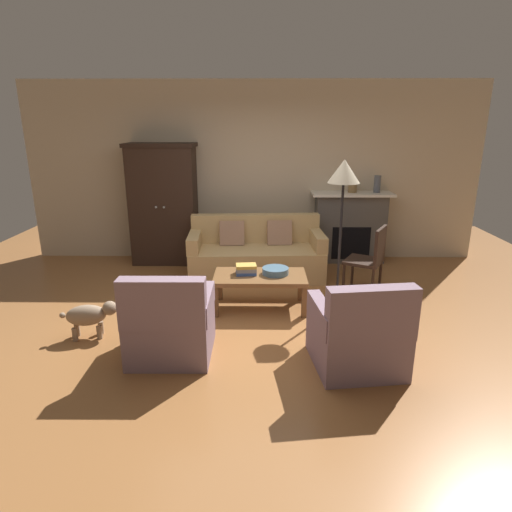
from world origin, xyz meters
TOP-DOWN VIEW (x-y plane):
  - ground_plane at (0.00, 0.00)m, footprint 9.60×9.60m
  - back_wall at (0.00, 2.55)m, footprint 7.20×0.10m
  - fireplace at (1.55, 2.30)m, footprint 1.26×0.48m
  - armoire at (-1.40, 2.22)m, footprint 1.06×0.57m
  - couch at (0.06, 1.55)m, footprint 1.96×0.95m
  - coffee_table at (0.12, 0.38)m, footprint 1.10×0.60m
  - fruit_bowl at (0.30, 0.42)m, footprint 0.32×0.32m
  - book_stack at (-0.05, 0.41)m, footprint 0.26×0.19m
  - mantel_vase_bronze at (1.55, 2.28)m, footprint 0.14×0.14m
  - mantel_vase_slate at (1.93, 2.28)m, footprint 0.10×0.10m
  - armchair_near_left at (-0.73, -0.77)m, footprint 0.79×0.78m
  - armchair_near_right at (1.01, -0.95)m, footprint 0.86×0.86m
  - side_chair_wooden at (1.55, 0.87)m, footprint 0.60×0.60m
  - floor_lamp at (1.04, 0.36)m, footprint 0.36×0.36m
  - dog at (-1.65, -0.40)m, footprint 0.56×0.28m

SIDE VIEW (x-z plane):
  - ground_plane at x=0.00m, z-range 0.00..0.00m
  - dog at x=-1.65m, z-range 0.05..0.44m
  - armchair_near_left at x=-0.73m, z-range -0.12..0.76m
  - armchair_near_right at x=1.01m, z-range -0.12..0.76m
  - couch at x=0.06m, z-range -0.11..0.75m
  - coffee_table at x=0.12m, z-range 0.16..0.58m
  - fruit_bowl at x=0.30m, z-range 0.42..0.50m
  - book_stack at x=-0.05m, z-range 0.42..0.54m
  - side_chair_wooden at x=1.55m, z-range 0.06..0.96m
  - fireplace at x=1.55m, z-range 0.01..1.13m
  - armoire at x=-1.40m, z-range 0.00..1.87m
  - mantel_vase_bronze at x=1.55m, z-range 1.12..1.31m
  - mantel_vase_slate at x=1.93m, z-range 1.12..1.38m
  - back_wall at x=0.00m, z-range 0.00..2.80m
  - floor_lamp at x=1.04m, z-range 0.65..2.43m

